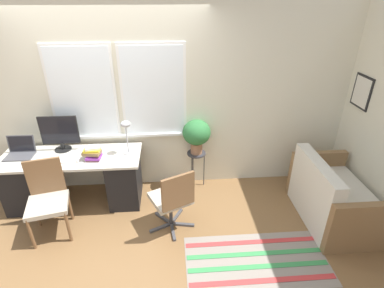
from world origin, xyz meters
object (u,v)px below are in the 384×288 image
at_px(office_chair_swivel, 173,199).
at_px(plant_stand, 196,156).
at_px(couch_loveseat, 332,199).
at_px(mouse, 78,161).
at_px(keyboard, 58,161).
at_px(desk_chair_wooden, 47,198).
at_px(book_stack, 93,153).
at_px(desk_lamp, 126,129).
at_px(potted_plant, 197,134).
at_px(laptop, 20,152).
at_px(monitor, 60,133).

distance_m(office_chair_swivel, plant_stand, 0.97).
height_order(office_chair_swivel, couch_loveseat, office_chair_swivel).
bearing_deg(mouse, plant_stand, 14.69).
bearing_deg(keyboard, desk_chair_wooden, -95.85).
bearing_deg(book_stack, desk_lamp, 17.25).
height_order(plant_stand, potted_plant, potted_plant).
bearing_deg(couch_loveseat, laptop, 80.40).
bearing_deg(keyboard, potted_plant, 11.96).
xyz_separation_m(desk_chair_wooden, plant_stand, (1.84, 0.80, 0.02)).
bearing_deg(potted_plant, desk_lamp, -166.60).
bearing_deg(keyboard, laptop, 159.69).
bearing_deg(monitor, office_chair_swivel, -29.83).
bearing_deg(office_chair_swivel, keyboard, -45.16).
height_order(keyboard, desk_lamp, desk_lamp).
bearing_deg(keyboard, couch_loveseat, -7.87).
xyz_separation_m(couch_loveseat, potted_plant, (-1.65, 0.86, 0.57)).
height_order(mouse, desk_lamp, desk_lamp).
xyz_separation_m(keyboard, potted_plant, (1.79, 0.38, 0.14)).
bearing_deg(plant_stand, monitor, -178.01).
relative_size(mouse, book_stack, 0.24).
distance_m(desk_chair_wooden, potted_plant, 2.04).
xyz_separation_m(laptop, monitor, (0.50, 0.12, 0.19)).
distance_m(desk_chair_wooden, couch_loveseat, 3.49).
relative_size(mouse, desk_chair_wooden, 0.06).
height_order(desk_lamp, book_stack, desk_lamp).
relative_size(mouse, couch_loveseat, 0.05).
distance_m(desk_lamp, plant_stand, 1.11).
bearing_deg(couch_loveseat, keyboard, 82.13).
relative_size(monitor, office_chair_swivel, 0.57).
height_order(book_stack, plant_stand, book_stack).
bearing_deg(plant_stand, potted_plant, 180.00).
xyz_separation_m(monitor, desk_chair_wooden, (-0.02, -0.74, -0.49)).
distance_m(mouse, desk_chair_wooden, 0.56).
bearing_deg(monitor, desk_lamp, -10.01).
bearing_deg(plant_stand, laptop, -175.50).
distance_m(mouse, couch_loveseat, 3.25).
distance_m(laptop, desk_chair_wooden, 0.84).
distance_m(monitor, mouse, 0.50).
xyz_separation_m(desk_lamp, couch_loveseat, (2.58, -0.63, -0.78)).
height_order(keyboard, couch_loveseat, couch_loveseat).
bearing_deg(potted_plant, office_chair_swivel, -111.93).
distance_m(laptop, book_stack, 0.98).
xyz_separation_m(keyboard, mouse, (0.25, -0.02, 0.01)).
xyz_separation_m(monitor, keyboard, (0.03, -0.32, -0.24)).
distance_m(mouse, potted_plant, 1.60).
bearing_deg(monitor, book_stack, -32.16).
bearing_deg(office_chair_swivel, desk_lamp, -75.43).
xyz_separation_m(keyboard, desk_chair_wooden, (-0.04, -0.42, -0.25)).
distance_m(keyboard, desk_lamp, 0.94).
bearing_deg(potted_plant, desk_chair_wooden, -156.47).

